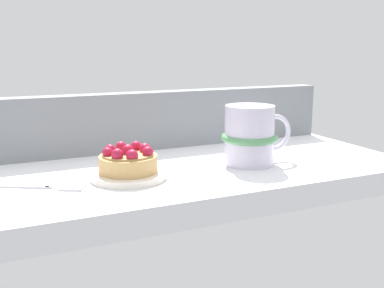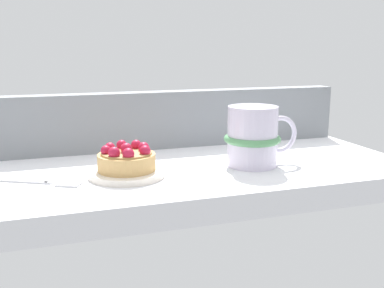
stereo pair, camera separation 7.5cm
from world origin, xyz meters
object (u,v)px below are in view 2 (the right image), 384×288
object	(u,v)px
dessert_plate	(127,173)
raspberry_tart	(127,159)
dessert_fork	(35,181)
coffee_mug	(253,136)

from	to	relation	value
dessert_plate	raspberry_tart	xyz separation A→B (cm)	(0.00, -0.01, 2.33)
dessert_fork	coffee_mug	bearing A→B (deg)	-1.51
dessert_fork	dessert_plate	bearing A→B (deg)	-3.33
raspberry_tart	dessert_fork	bearing A→B (deg)	176.64
dessert_plate	raspberry_tart	bearing A→B (deg)	-74.40
dessert_plate	dessert_fork	world-z (taller)	dessert_plate
dessert_plate	dessert_fork	xyz separation A→B (cm)	(-14.00, 0.82, -0.20)
raspberry_tart	coffee_mug	size ratio (longest dim) A/B	0.68
raspberry_tart	coffee_mug	xyz separation A→B (cm)	(22.06, -0.13, 2.30)
coffee_mug	dessert_fork	size ratio (longest dim) A/B	0.95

